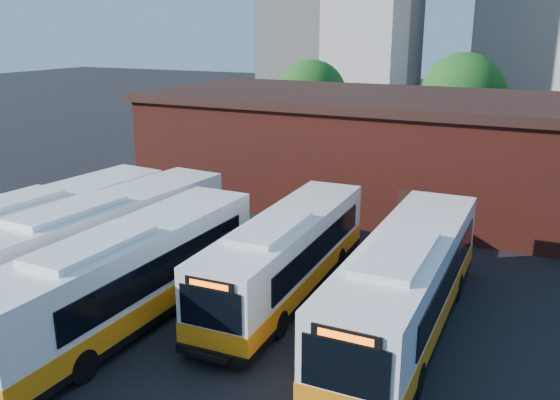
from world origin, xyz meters
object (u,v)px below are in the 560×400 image
at_px(bus_mideast, 286,258).
at_px(bus_west, 102,243).
at_px(bus_east, 405,289).
at_px(bus_farwest, 43,233).
at_px(bus_midwest, 127,280).

bearing_deg(bus_mideast, bus_west, -165.50).
bearing_deg(bus_west, bus_east, 9.97).
xyz_separation_m(bus_farwest, bus_west, (3.31, -0.00, 0.06)).
bearing_deg(bus_mideast, bus_midwest, -133.10).
xyz_separation_m(bus_farwest, bus_mideast, (10.60, 2.18, -0.09)).
xyz_separation_m(bus_west, bus_east, (12.26, 1.14, -0.02)).
xyz_separation_m(bus_west, bus_mideast, (7.30, 2.18, -0.15)).
distance_m(bus_west, bus_midwest, 4.10).
height_order(bus_farwest, bus_midwest, bus_midwest).
distance_m(bus_farwest, bus_mideast, 10.83).
bearing_deg(bus_east, bus_west, -175.49).
bearing_deg(bus_east, bus_midwest, -159.14).
distance_m(bus_farwest, bus_east, 15.61).
bearing_deg(bus_midwest, bus_east, 22.43).
relative_size(bus_west, bus_east, 1.02).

